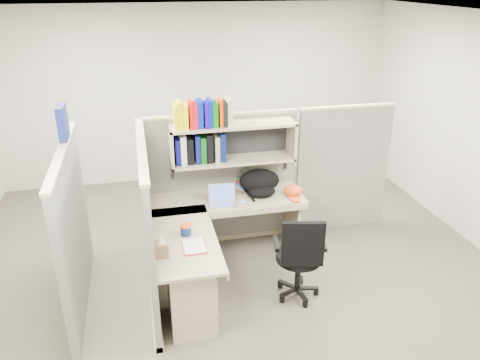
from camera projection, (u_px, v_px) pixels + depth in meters
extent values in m
plane|color=#36322A|center=(238.00, 280.00, 5.10)|extent=(6.00, 6.00, 0.00)
plane|color=#ADA89C|center=(196.00, 95.00, 7.24)|extent=(6.00, 0.00, 6.00)
plane|color=silver|center=(237.00, 20.00, 4.01)|extent=(6.00, 6.00, 0.00)
cube|color=#5D5D58|center=(222.00, 181.00, 5.58)|extent=(1.80, 0.06, 1.60)
cube|color=tan|center=(220.00, 115.00, 5.25)|extent=(1.80, 0.08, 0.03)
cube|color=#5D5D58|center=(148.00, 225.00, 4.60)|extent=(0.06, 1.80, 1.60)
cube|color=tan|center=(141.00, 147.00, 4.27)|extent=(0.08, 1.80, 0.03)
cube|color=#5D5D58|center=(74.00, 233.00, 4.46)|extent=(0.06, 1.80, 1.60)
cube|color=#5D5D58|center=(342.00, 170.00, 5.89)|extent=(1.20, 0.06, 1.60)
cube|color=navy|center=(63.00, 122.00, 4.37)|extent=(0.07, 0.27, 0.32)
cube|color=white|center=(148.00, 181.00, 4.58)|extent=(0.00, 0.21, 0.28)
cube|color=tan|center=(233.00, 125.00, 5.12)|extent=(1.40, 0.34, 0.03)
cube|color=tan|center=(233.00, 160.00, 5.29)|extent=(1.40, 0.34, 0.03)
cube|color=tan|center=(171.00, 147.00, 5.07)|extent=(0.03, 0.34, 0.44)
cube|color=tan|center=(291.00, 139.00, 5.34)|extent=(0.03, 0.34, 0.44)
cube|color=black|center=(230.00, 138.00, 5.35)|extent=(1.38, 0.01, 0.41)
cube|color=yellow|center=(176.00, 116.00, 4.92)|extent=(0.03, 0.20, 0.26)
cube|color=#E2DD04|center=(180.00, 115.00, 4.93)|extent=(0.05, 0.20, 0.29)
cube|color=#FFF205|center=(185.00, 116.00, 4.94)|extent=(0.06, 0.20, 0.26)
cube|color=red|center=(190.00, 114.00, 4.95)|extent=(0.04, 0.20, 0.29)
cube|color=#BA0721|center=(195.00, 115.00, 4.96)|extent=(0.05, 0.20, 0.26)
cube|color=#051A97|center=(199.00, 113.00, 4.97)|extent=(0.06, 0.20, 0.29)
cube|color=#1905A6|center=(205.00, 114.00, 4.99)|extent=(0.04, 0.20, 0.26)
cube|color=#05129A|center=(209.00, 113.00, 4.99)|extent=(0.04, 0.20, 0.29)
cube|color=#07630C|center=(214.00, 114.00, 5.01)|extent=(0.06, 0.20, 0.26)
cube|color=#EB3805|center=(220.00, 112.00, 5.01)|extent=(0.04, 0.20, 0.29)
cube|color=black|center=(224.00, 113.00, 5.03)|extent=(0.05, 0.20, 0.26)
cube|color=#B1AB88|center=(229.00, 112.00, 5.03)|extent=(0.06, 0.20, 0.29)
cube|color=#07084E|center=(177.00, 150.00, 5.12)|extent=(0.05, 0.24, 0.29)
cube|color=silver|center=(183.00, 148.00, 5.12)|extent=(0.06, 0.24, 0.32)
cube|color=black|center=(189.00, 149.00, 5.14)|extent=(0.07, 0.24, 0.29)
cube|color=#080F52|center=(197.00, 147.00, 5.15)|extent=(0.05, 0.24, 0.32)
cube|color=#094510|center=(202.00, 148.00, 5.17)|extent=(0.06, 0.24, 0.29)
cube|color=black|center=(209.00, 147.00, 5.18)|extent=(0.07, 0.24, 0.32)
cube|color=gray|center=(216.00, 147.00, 5.20)|extent=(0.05, 0.24, 0.29)
cube|color=#071547|center=(221.00, 146.00, 5.21)|extent=(0.06, 0.24, 0.32)
cube|color=tan|center=(227.00, 199.00, 5.32)|extent=(1.74, 0.60, 0.03)
cube|color=tan|center=(185.00, 239.00, 4.52)|extent=(0.60, 1.34, 0.03)
cube|color=tan|center=(232.00, 214.00, 5.07)|extent=(1.74, 0.02, 0.07)
cube|color=tan|center=(215.00, 238.00, 4.59)|extent=(0.02, 1.34, 0.07)
cube|color=tan|center=(191.00, 292.00, 4.36)|extent=(0.40, 0.55, 0.68)
cube|color=tan|center=(212.00, 272.00, 4.32)|extent=(0.02, 0.50, 0.16)
cube|color=tan|center=(213.00, 288.00, 4.39)|extent=(0.02, 0.50, 0.16)
cube|color=tan|center=(213.00, 307.00, 4.48)|extent=(0.02, 0.50, 0.22)
cube|color=#B2B2B7|center=(213.00, 272.00, 4.32)|extent=(0.01, 0.12, 0.01)
cube|color=tan|center=(292.00, 219.00, 5.65)|extent=(0.03, 0.55, 0.70)
cylinder|color=#0E2152|center=(186.00, 230.00, 4.54)|extent=(0.11, 0.11, 0.09)
cylinder|color=#C14912|center=(186.00, 226.00, 4.52)|extent=(0.11, 0.11, 0.02)
ellipsoid|color=#90B6CD|center=(243.00, 202.00, 5.18)|extent=(0.09, 0.06, 0.03)
cylinder|color=white|center=(220.00, 189.00, 5.42)|extent=(0.09, 0.09, 0.10)
cylinder|color=black|center=(299.00, 256.00, 4.67)|extent=(0.46, 0.46, 0.07)
cube|color=black|center=(303.00, 244.00, 4.37)|extent=(0.40, 0.14, 0.46)
cylinder|color=black|center=(298.00, 272.00, 4.75)|extent=(0.06, 0.06, 0.40)
cylinder|color=black|center=(297.00, 291.00, 4.84)|extent=(0.44, 0.44, 0.10)
cube|color=black|center=(276.00, 243.00, 4.61)|extent=(0.10, 0.26, 0.04)
cube|color=black|center=(323.00, 243.00, 4.61)|extent=(0.10, 0.26, 0.04)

